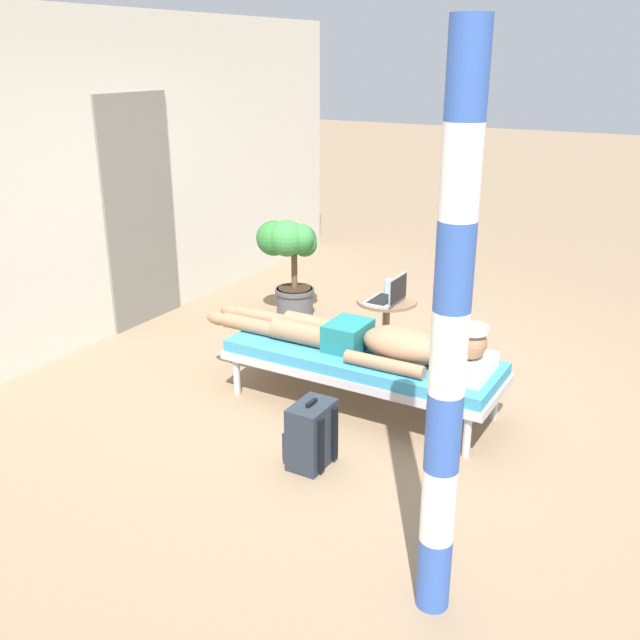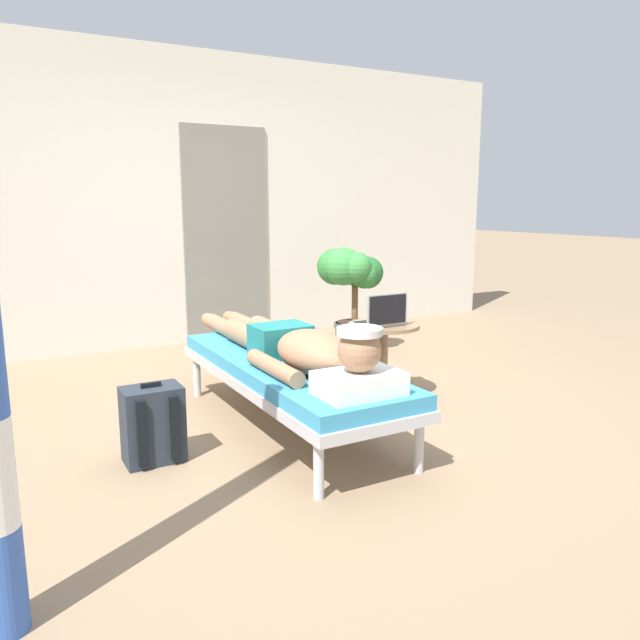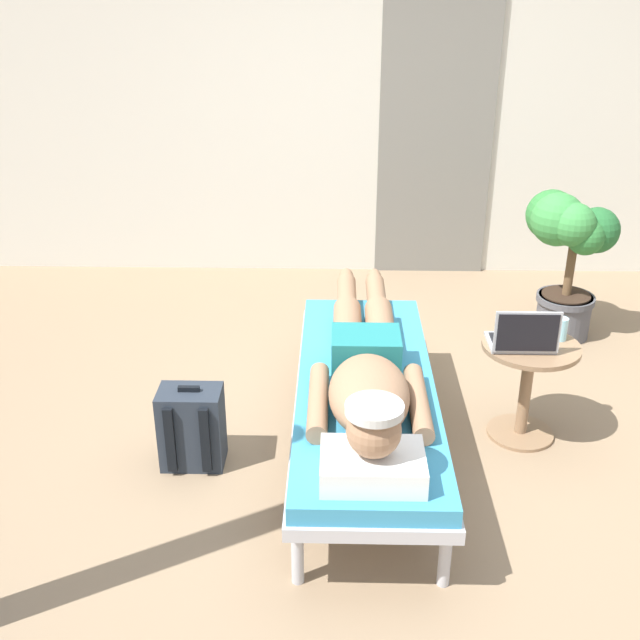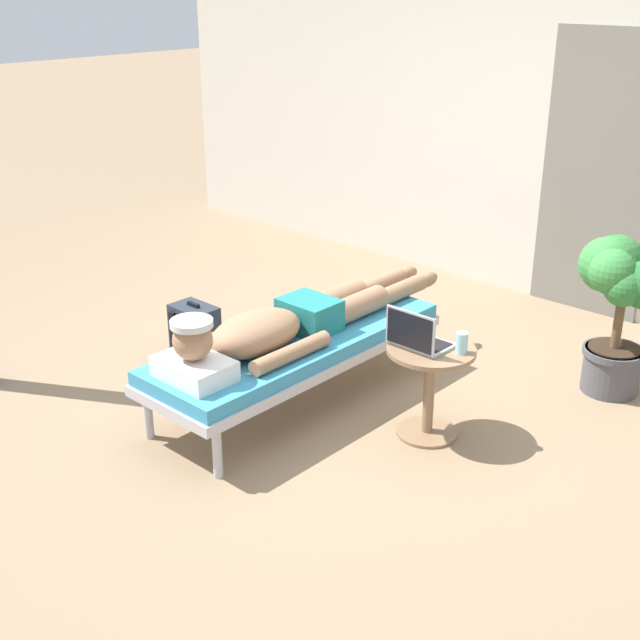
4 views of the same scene
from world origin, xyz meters
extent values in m
plane|color=#8C7256|center=(0.00, 0.00, 0.00)|extent=(40.00, 40.00, 0.00)
cube|color=beige|center=(-0.20, 2.54, 1.35)|extent=(7.60, 0.20, 2.70)
cube|color=slate|center=(0.37, 2.43, 1.02)|extent=(0.84, 0.03, 2.04)
cylinder|color=#B7B7BC|center=(-0.49, 0.78, 0.14)|extent=(0.05, 0.05, 0.28)
cylinder|color=#B7B7BC|center=(0.08, 0.78, 0.14)|extent=(0.05, 0.05, 0.28)
cylinder|color=#B7B7BC|center=(-0.49, -0.96, 0.14)|extent=(0.05, 0.05, 0.28)
cylinder|color=#B7B7BC|center=(0.08, -0.96, 0.14)|extent=(0.05, 0.05, 0.28)
cube|color=#B7B7BC|center=(-0.20, -0.09, 0.31)|extent=(0.67, 1.94, 0.06)
cube|color=teal|center=(-0.20, -0.09, 0.38)|extent=(0.64, 1.90, 0.08)
cube|color=white|center=(-0.20, -0.84, 0.47)|extent=(0.40, 0.28, 0.11)
sphere|color=#997051|center=(-0.20, -0.84, 0.64)|extent=(0.21, 0.21, 0.21)
cylinder|color=silver|center=(-0.20, -0.84, 0.73)|extent=(0.22, 0.22, 0.03)
ellipsoid|color=#997051|center=(-0.20, -0.40, 0.54)|extent=(0.35, 0.60, 0.23)
cylinder|color=#997051|center=(-0.42, -0.35, 0.46)|extent=(0.09, 0.55, 0.09)
cylinder|color=#997051|center=(0.02, -0.35, 0.46)|extent=(0.09, 0.55, 0.09)
cube|color=#1E7272|center=(-0.20, 0.03, 0.52)|extent=(0.33, 0.26, 0.19)
cylinder|color=#997051|center=(-0.29, 0.37, 0.49)|extent=(0.15, 0.42, 0.15)
cylinder|color=#997051|center=(-0.29, 0.80, 0.47)|extent=(0.11, 0.44, 0.11)
ellipsoid|color=#997051|center=(-0.29, 1.09, 0.47)|extent=(0.09, 0.20, 0.10)
cylinder|color=#997051|center=(-0.12, 0.37, 0.49)|extent=(0.15, 0.42, 0.15)
cylinder|color=#997051|center=(-0.12, 0.80, 0.47)|extent=(0.11, 0.44, 0.11)
ellipsoid|color=#997051|center=(-0.12, 1.09, 0.47)|extent=(0.09, 0.20, 0.10)
cylinder|color=#8C6B4C|center=(0.61, 0.11, 0.01)|extent=(0.34, 0.34, 0.02)
cylinder|color=#8C6B4C|center=(0.61, 0.11, 0.26)|extent=(0.06, 0.06, 0.48)
cylinder|color=#8C6B4C|center=(0.61, 0.11, 0.51)|extent=(0.48, 0.48, 0.02)
cube|color=#A5A8AD|center=(0.55, 0.11, 0.53)|extent=(0.31, 0.22, 0.02)
cube|color=black|center=(0.55, 0.12, 0.54)|extent=(0.27, 0.15, 0.00)
cube|color=#A5A8AD|center=(0.55, -0.01, 0.64)|extent=(0.31, 0.01, 0.21)
cube|color=black|center=(0.55, -0.01, 0.64)|extent=(0.29, 0.00, 0.19)
cylinder|color=#99D8E5|center=(0.76, 0.17, 0.58)|extent=(0.06, 0.06, 0.12)
cube|color=#262D38|center=(-1.03, -0.17, 0.20)|extent=(0.30, 0.20, 0.40)
cube|color=#262D38|center=(-1.03, -0.05, 0.13)|extent=(0.23, 0.04, 0.18)
cube|color=black|center=(-1.12, -0.28, 0.20)|extent=(0.04, 0.02, 0.34)
cube|color=black|center=(-0.95, -0.28, 0.20)|extent=(0.04, 0.02, 0.34)
cube|color=black|center=(-1.03, -0.17, 0.41)|extent=(0.10, 0.02, 0.02)
cylinder|color=#4C4C51|center=(1.13, 1.29, 0.14)|extent=(0.34, 0.34, 0.28)
cylinder|color=#4C4C51|center=(1.13, 1.29, 0.26)|extent=(0.37, 0.37, 0.04)
cylinder|color=#332319|center=(1.13, 1.29, 0.29)|extent=(0.31, 0.31, 0.01)
cylinder|color=brown|center=(1.13, 1.29, 0.44)|extent=(0.06, 0.06, 0.33)
sphere|color=#38843D|center=(1.18, 1.37, 0.70)|extent=(0.22, 0.22, 0.22)
sphere|color=#2D7233|center=(1.01, 1.43, 0.77)|extent=(0.32, 0.32, 0.32)
sphere|color=#38843D|center=(1.01, 1.29, 0.79)|extent=(0.33, 0.33, 0.33)
sphere|color=#38843D|center=(1.08, 1.20, 0.78)|extent=(0.27, 0.27, 0.27)
sphere|color=#2D7233|center=(1.16, 1.20, 0.71)|extent=(0.23, 0.23, 0.23)
camera|label=1|loc=(-4.29, -2.10, 2.34)|focal=40.28mm
camera|label=2|loc=(-1.75, -3.23, 1.33)|focal=34.55mm
camera|label=3|loc=(-0.35, -3.26, 2.22)|focal=43.02mm
camera|label=4|loc=(2.90, -3.26, 2.37)|focal=46.78mm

